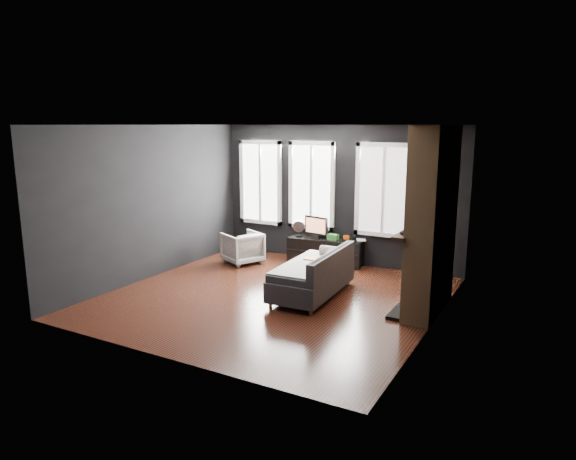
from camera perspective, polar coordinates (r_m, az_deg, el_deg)
The scene contains 18 objects.
floor at distance 8.27m, azimuth -1.62°, elevation -7.44°, with size 5.00×5.00×0.00m, color black.
ceiling at distance 7.82m, azimuth -1.74°, elevation 11.61°, with size 5.00×5.00×0.00m, color white.
wall_back at distance 10.14m, azimuth 5.52°, elevation 3.92°, with size 5.00×0.02×2.70m, color black.
wall_left at distance 9.44m, azimuth -14.90°, elevation 3.00°, with size 0.02×5.00×2.70m, color black.
wall_right at distance 7.02m, azimuth 16.19°, elevation 0.05°, with size 0.02×5.00×2.70m, color black.
windows at distance 10.21m, azimuth 3.19°, elevation 9.81°, with size 4.00×0.16×1.76m, color white, non-canonical shape.
fireplace at distance 7.64m, azimuth 15.73°, elevation 0.99°, with size 0.70×1.62×2.70m, color #93724C, non-canonical shape.
sofa at distance 8.24m, azimuth 2.71°, elevation -4.73°, with size 0.89×1.79×0.77m, color black, non-canonical shape.
stripe_pillow at distance 8.39m, azimuth 4.77°, elevation -3.25°, with size 0.07×0.28×0.28m, color gray.
armchair at distance 10.19m, azimuth -5.08°, elevation -1.79°, with size 0.67×0.62×0.69m, color white.
media_console at distance 10.16m, azimuth 4.21°, elevation -2.34°, with size 1.48×0.46×0.51m, color black, non-canonical shape.
monitor at distance 10.12m, azimuth 3.17°, elevation 0.49°, with size 0.54×0.12×0.48m, color black, non-canonical shape.
desk_fan at distance 10.22m, azimuth 1.21°, elevation 0.19°, with size 0.24×0.24×0.33m, color gray, non-canonical shape.
mug at distance 9.95m, azimuth 6.49°, elevation -0.82°, with size 0.12×0.10×0.12m, color #CB540C.
book at distance 9.98m, azimuth 7.66°, elevation -0.48°, with size 0.17×0.02×0.23m, color #A39581.
storage_box at distance 9.98m, azimuth 5.03°, elevation -0.78°, with size 0.20×0.13×0.11m, color #286E28.
mantel_vase at distance 8.14m, azimuth 14.74°, elevation 1.40°, with size 0.16×0.17×0.16m, color gold.
mantel_clock at distance 7.20m, azimuth 12.74°, elevation -0.32°, with size 0.11×0.11×0.04m, color black.
Camera 1 is at (3.97, -6.73, 2.71)m, focal length 32.00 mm.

